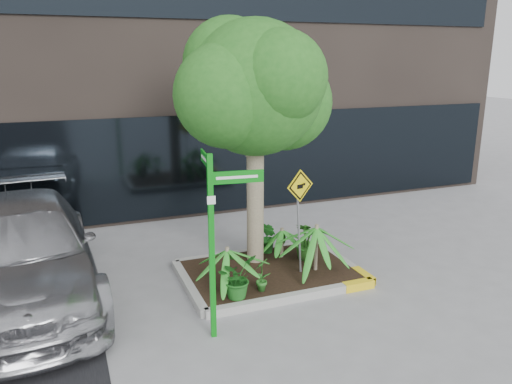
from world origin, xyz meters
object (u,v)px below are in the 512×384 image
object	(u,v)px
street_sign_post	(214,226)
cattle_sign	(299,203)
tree	(255,88)
parked_car	(24,252)

from	to	relation	value
street_sign_post	cattle_sign	world-z (taller)	street_sign_post
tree	parked_car	xyz separation A→B (m)	(-4.22, 0.30, -2.73)
tree	parked_car	world-z (taller)	tree
street_sign_post	cattle_sign	xyz separation A→B (m)	(2.04, 1.36, -0.25)
tree	street_sign_post	bearing A→B (deg)	-124.21
tree	cattle_sign	xyz separation A→B (m)	(0.57, -0.81, -2.06)
parked_car	cattle_sign	xyz separation A→B (m)	(4.79, -1.11, 0.67)
tree	cattle_sign	world-z (taller)	tree
tree	street_sign_post	size ratio (longest dim) A/B	1.73
parked_car	tree	bearing A→B (deg)	-8.00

